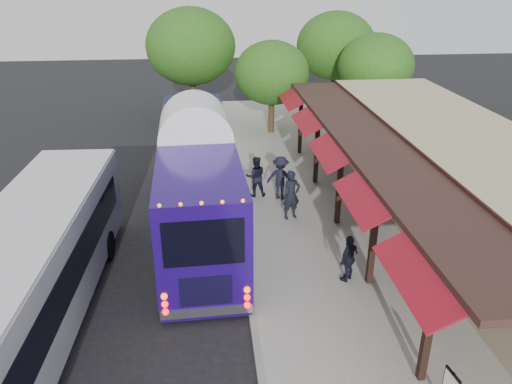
# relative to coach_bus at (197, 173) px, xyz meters

# --- Properties ---
(ground) EXTENTS (90.00, 90.00, 0.00)m
(ground) POSITION_rel_coach_bus_xyz_m (1.45, -4.87, -2.12)
(ground) COLOR black
(ground) RESTS_ON ground
(sidewalk) EXTENTS (10.00, 40.00, 0.15)m
(sidewalk) POSITION_rel_coach_bus_xyz_m (6.45, -0.87, -2.05)
(sidewalk) COLOR #9E9B93
(sidewalk) RESTS_ON ground
(curb) EXTENTS (0.20, 40.00, 0.16)m
(curb) POSITION_rel_coach_bus_xyz_m (1.50, -0.87, -2.05)
(curb) COLOR gray
(curb) RESTS_ON ground
(station_shelter) EXTENTS (8.15, 20.00, 3.60)m
(station_shelter) POSITION_rel_coach_bus_xyz_m (9.83, -0.87, -0.28)
(station_shelter) COLOR tan
(station_shelter) RESTS_ON ground
(coach_bus) EXTENTS (3.06, 12.45, 3.95)m
(coach_bus) POSITION_rel_coach_bus_xyz_m (0.00, 0.00, 0.00)
(coach_bus) COLOR #1E0866
(coach_bus) RESTS_ON ground
(city_bus) EXTENTS (3.02, 11.93, 3.18)m
(city_bus) POSITION_rel_coach_bus_xyz_m (-4.43, -5.76, -0.36)
(city_bus) COLOR gray
(city_bus) RESTS_ON ground
(ped_a) EXTENTS (0.83, 0.68, 1.96)m
(ped_a) POSITION_rel_coach_bus_xyz_m (3.57, -0.14, -0.99)
(ped_a) COLOR black
(ped_a) RESTS_ON sidewalk
(ped_b) EXTENTS (0.88, 0.70, 1.78)m
(ped_b) POSITION_rel_coach_bus_xyz_m (2.40, 2.08, -1.08)
(ped_b) COLOR black
(ped_b) RESTS_ON sidewalk
(ped_c) EXTENTS (0.93, 0.91, 1.56)m
(ped_c) POSITION_rel_coach_bus_xyz_m (4.63, -4.57, -1.19)
(ped_c) COLOR black
(ped_c) RESTS_ON sidewalk
(ped_d) EXTENTS (1.39, 1.12, 1.88)m
(ped_d) POSITION_rel_coach_bus_xyz_m (3.42, 1.71, -1.03)
(ped_d) COLOR black
(ped_d) RESTS_ON sidewalk
(tree_left) EXTENTS (4.29, 4.29, 5.49)m
(tree_left) POSITION_rel_coach_bus_xyz_m (4.25, 11.24, 1.53)
(tree_left) COLOR #382314
(tree_left) RESTS_ON ground
(tree_mid) EXTENTS (5.22, 5.22, 6.69)m
(tree_mid) POSITION_rel_coach_bus_xyz_m (9.15, 16.00, 2.34)
(tree_mid) COLOR #382314
(tree_mid) RESTS_ON ground
(tree_right) EXTENTS (4.49, 4.49, 5.74)m
(tree_right) POSITION_rel_coach_bus_xyz_m (10.62, 11.95, 1.70)
(tree_right) COLOR #382314
(tree_right) RESTS_ON ground
(tree_far) EXTENTS (5.55, 5.55, 7.10)m
(tree_far) POSITION_rel_coach_bus_xyz_m (-0.38, 14.59, 2.61)
(tree_far) COLOR #382314
(tree_far) RESTS_ON ground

